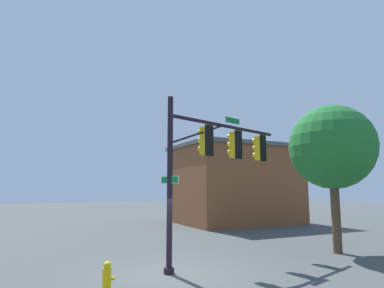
% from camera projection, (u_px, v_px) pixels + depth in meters
% --- Properties ---
extents(ground_plane, '(120.00, 120.00, 0.00)m').
position_uv_depth(ground_plane, '(169.00, 274.00, 11.08)').
color(ground_plane, '#424747').
extents(signal_pole_assembly, '(6.19, 2.46, 6.13)m').
position_uv_depth(signal_pole_assembly, '(218.00, 153.00, 13.39)').
color(signal_pole_assembly, black).
rests_on(signal_pole_assembly, ground_plane).
extents(fire_hydrant, '(0.33, 0.24, 0.83)m').
position_uv_depth(fire_hydrant, '(107.00, 277.00, 9.15)').
color(fire_hydrant, yellow).
rests_on(fire_hydrant, ground_plane).
extents(tree_near, '(3.87, 3.87, 6.69)m').
position_uv_depth(tree_near, '(332.00, 147.00, 15.22)').
color(tree_near, '#4F3A27').
rests_on(tree_near, ground_plane).
extents(brick_building, '(9.53, 7.75, 6.43)m').
position_uv_depth(brick_building, '(234.00, 184.00, 27.85)').
color(brick_building, brown).
rests_on(brick_building, ground_plane).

